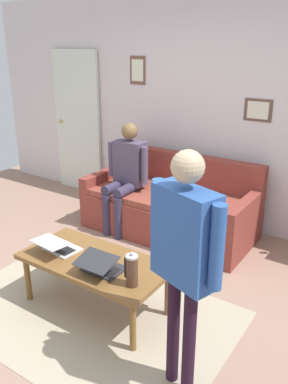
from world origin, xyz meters
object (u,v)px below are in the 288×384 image
at_px(interior_door, 78,123).
at_px(coffee_table, 95,265).
at_px(laptop_left, 58,246).
at_px(laptop_center, 101,266).
at_px(couch, 171,207).
at_px(french_press, 132,270).
at_px(person_seated, 126,171).
at_px(person_standing, 185,247).

xyz_separation_m(interior_door, coffee_table, (-2.12, 2.15, -0.61)).
bearing_deg(laptop_left, laptop_center, 175.17).
bearing_deg(coffee_table, laptop_center, 147.35).
height_order(couch, laptop_center, couch).
xyz_separation_m(couch, laptop_left, (0.13, 1.70, 0.20)).
height_order(coffee_table, laptop_left, laptop_left).
relative_size(french_press, person_seated, 0.22).
relative_size(couch, laptop_left, 5.55).
xyz_separation_m(couch, person_seated, (0.48, 0.23, 0.42)).
bearing_deg(laptop_center, interior_door, -44.62).
xyz_separation_m(laptop_center, french_press, (-0.31, 0.02, 0.08)).
xyz_separation_m(interior_door, french_press, (-2.59, 2.27, -0.44)).
height_order(coffee_table, person_standing, person_standing).
bearing_deg(coffee_table, person_standing, 161.17).
xyz_separation_m(laptop_left, laptop_center, (-0.51, 0.04, 0.00)).
bearing_deg(person_seated, coffee_table, 116.57).
relative_size(laptop_left, laptop_center, 1.07).
bearing_deg(coffee_table, french_press, 164.90).
relative_size(couch, person_standing, 1.22).
xyz_separation_m(interior_door, couch, (-1.89, 0.51, -0.72)).
bearing_deg(interior_door, french_press, 138.73).
relative_size(couch, person_seated, 1.54).
bearing_deg(person_standing, laptop_center, -15.84).
bearing_deg(interior_door, couch, 165.01).
height_order(laptop_left, person_standing, person_standing).
distance_m(interior_door, laptop_center, 3.25).
bearing_deg(person_standing, french_press, -22.01).
height_order(french_press, person_standing, person_standing).
relative_size(couch, laptop_center, 5.96).
relative_size(interior_door, couch, 1.04).
relative_size(coffee_table, person_seated, 0.98).
relative_size(interior_door, french_press, 7.39).
distance_m(couch, coffee_table, 1.66).
relative_size(laptop_left, person_standing, 0.22).
distance_m(laptop_left, laptop_center, 0.52).
bearing_deg(coffee_table, laptop_left, 9.68).
xyz_separation_m(couch, laptop_center, (-0.39, 1.74, 0.21)).
xyz_separation_m(coffee_table, person_seated, (0.71, -1.41, 0.31)).
distance_m(interior_door, laptop_left, 2.88).
distance_m(coffee_table, french_press, 0.52).
bearing_deg(laptop_left, coffee_table, -170.32).
height_order(interior_door, laptop_left, interior_door).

